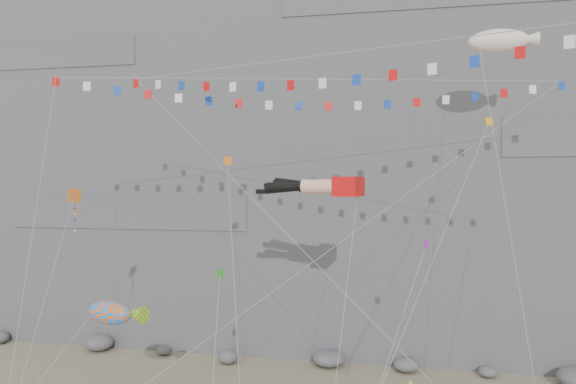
# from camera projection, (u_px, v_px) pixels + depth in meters

# --- Properties ---
(cliff) EXTENTS (80.00, 28.00, 50.00)m
(cliff) POSITION_uv_depth(u_px,v_px,m) (348.00, 82.00, 58.55)
(cliff) COLOR slate
(cliff) RESTS_ON ground
(talus_boulders) EXTENTS (60.00, 3.00, 1.20)m
(talus_boulders) POSITION_uv_depth(u_px,v_px,m) (329.00, 359.00, 44.37)
(talus_boulders) COLOR slate
(talus_boulders) RESTS_ON ground
(legs_kite) EXTENTS (6.59, 15.46, 19.65)m
(legs_kite) POSITION_uv_depth(u_px,v_px,m) (320.00, 187.00, 33.26)
(legs_kite) COLOR red
(legs_kite) RESTS_ON ground
(flag_banner_upper) EXTENTS (30.65, 16.28, 27.61)m
(flag_banner_upper) POSITION_uv_depth(u_px,v_px,m) (313.00, 80.00, 34.92)
(flag_banner_upper) COLOR red
(flag_banner_upper) RESTS_ON ground
(flag_banner_lower) EXTENTS (27.76, 9.49, 24.17)m
(flag_banner_lower) POSITION_uv_depth(u_px,v_px,m) (340.00, 54.00, 29.11)
(flag_banner_lower) COLOR red
(flag_banner_lower) RESTS_ON ground
(harlequin_kite) EXTENTS (1.69, 8.08, 15.52)m
(harlequin_kite) POSITION_uv_depth(u_px,v_px,m) (74.00, 197.00, 33.32)
(harlequin_kite) COLOR red
(harlequin_kite) RESTS_ON ground
(fish_windsock) EXTENTS (6.30, 8.41, 10.94)m
(fish_windsock) POSITION_uv_depth(u_px,v_px,m) (110.00, 313.00, 32.07)
(fish_windsock) COLOR #FB5A0C
(fish_windsock) RESTS_ON ground
(blimp_windsock) EXTENTS (4.53, 15.05, 27.68)m
(blimp_windsock) POSITION_uv_depth(u_px,v_px,m) (499.00, 41.00, 36.26)
(blimp_windsock) COLOR #F1DFC6
(blimp_windsock) RESTS_ON ground
(small_kite_a) EXTENTS (5.56, 13.24, 20.89)m
(small_kite_a) POSITION_uv_depth(u_px,v_px,m) (228.00, 166.00, 35.29)
(small_kite_a) COLOR orange
(small_kite_a) RESTS_ON ground
(small_kite_b) EXTENTS (4.77, 10.99, 15.71)m
(small_kite_b) POSITION_uv_depth(u_px,v_px,m) (425.00, 249.00, 31.37)
(small_kite_b) COLOR purple
(small_kite_b) RESTS_ON ground
(small_kite_c) EXTENTS (2.73, 9.37, 13.30)m
(small_kite_c) POSITION_uv_depth(u_px,v_px,m) (220.00, 278.00, 29.67)
(small_kite_c) COLOR green
(small_kite_c) RESTS_ON ground
(small_kite_d) EXTENTS (8.85, 14.02, 24.03)m
(small_kite_d) POSITION_uv_depth(u_px,v_px,m) (485.00, 131.00, 32.23)
(small_kite_d) COLOR orange
(small_kite_d) RESTS_ON ground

